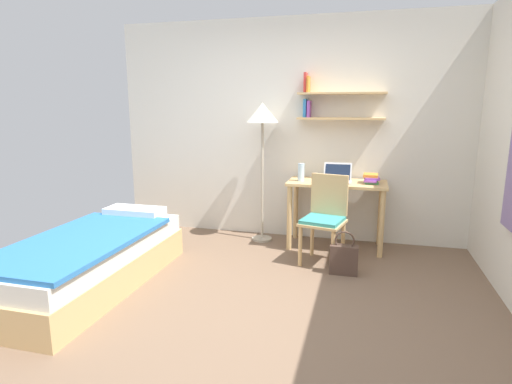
{
  "coord_description": "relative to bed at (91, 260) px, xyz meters",
  "views": [
    {
      "loc": [
        0.83,
        -2.95,
        1.59
      ],
      "look_at": [
        -0.08,
        0.51,
        0.85
      ],
      "focal_mm": 29.22,
      "sensor_mm": 36.0,
      "label": 1
    }
  ],
  "objects": [
    {
      "name": "book_stack",
      "position": [
        2.4,
        1.63,
        0.58
      ],
      "size": [
        0.18,
        0.24,
        0.1
      ],
      "color": "#4CA856",
      "rests_on": "desk"
    },
    {
      "name": "handbag",
      "position": [
        2.18,
        0.85,
        -0.08
      ],
      "size": [
        0.27,
        0.11,
        0.43
      ],
      "color": "#4C382D",
      "rests_on": "ground_plane"
    },
    {
      "name": "standing_lamp",
      "position": [
        1.16,
        1.67,
        1.18
      ],
      "size": [
        0.37,
        0.37,
        1.63
      ],
      "color": "#B2A893",
      "rests_on": "ground_plane"
    },
    {
      "name": "bed",
      "position": [
        0.0,
        0.0,
        0.0
      ],
      "size": [
        0.88,
        2.0,
        0.54
      ],
      "color": "tan",
      "rests_on": "ground_plane"
    },
    {
      "name": "wall_back",
      "position": [
        1.51,
        1.95,
        1.07
      ],
      "size": [
        4.4,
        0.27,
        2.6
      ],
      "color": "silver",
      "rests_on": "ground_plane"
    },
    {
      "name": "desk",
      "position": [
        2.04,
        1.63,
        0.38
      ],
      "size": [
        1.08,
        0.53,
        0.76
      ],
      "color": "tan",
      "rests_on": "ground_plane"
    },
    {
      "name": "ground_plane",
      "position": [
        1.5,
        -0.07,
        -0.24
      ],
      "size": [
        5.28,
        5.28,
        0.0
      ],
      "primitive_type": "plane",
      "color": "brown"
    },
    {
      "name": "laptop",
      "position": [
        2.04,
        1.63,
        0.58
      ],
      "size": [
        0.31,
        0.23,
        0.21
      ],
      "color": "#B7BABF",
      "rests_on": "desk"
    },
    {
      "name": "water_bottle",
      "position": [
        1.64,
        1.57,
        0.62
      ],
      "size": [
        0.07,
        0.07,
        0.2
      ],
      "primitive_type": "cylinder",
      "color": "silver",
      "rests_on": "desk"
    },
    {
      "name": "desk_chair",
      "position": [
        1.96,
        1.15,
        0.25
      ],
      "size": [
        0.49,
        0.5,
        0.9
      ],
      "color": "tan",
      "rests_on": "ground_plane"
    }
  ]
}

